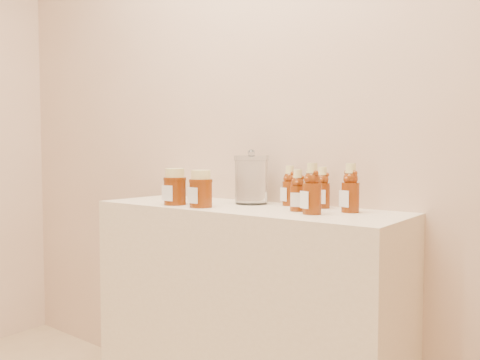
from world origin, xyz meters
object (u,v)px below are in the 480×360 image
Objects in this scene: bear_bottle_back_left at (290,183)px; glass_canister at (251,178)px; honey_jar_left at (175,187)px; display_table at (243,325)px; bear_bottle_front_left at (298,188)px.

glass_canister is (-0.15, -0.04, 0.02)m from bear_bottle_back_left.
honey_jar_left is at bearing -124.48° from bear_bottle_back_left.
bear_bottle_back_left is 0.44m from honey_jar_left.
bear_bottle_front_left is at bearing -0.69° from display_table.
bear_bottle_front_left is 0.28m from glass_canister.
honey_jar_left is at bearing 173.98° from bear_bottle_front_left.
bear_bottle_front_left is 1.15× the size of honey_jar_left.
glass_canister is (-0.03, 0.09, 0.55)m from display_table.
honey_jar_left is 0.30m from glass_canister.
display_table is at bearing -111.67° from bear_bottle_back_left.
bear_bottle_front_left is at bearing 9.66° from honey_jar_left.
display_table is 8.59× the size of honey_jar_left.
bear_bottle_front_left is (0.24, -0.00, 0.53)m from display_table.
glass_canister is (-0.26, 0.10, 0.02)m from bear_bottle_front_left.
display_table is 7.03× the size of bear_bottle_back_left.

